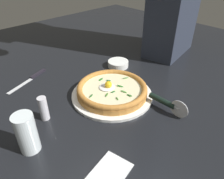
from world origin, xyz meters
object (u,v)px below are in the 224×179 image
object	(u,v)px
side_bowl	(118,64)
table_knife	(33,77)
drinking_glass	(27,136)
pepper_shaker	(44,108)
pizza_cutter	(166,102)
pizza	(112,89)
folded_napkin	(108,175)

from	to	relation	value
side_bowl	table_knife	xyz separation A→B (m)	(-0.38, 0.20, -0.01)
drinking_glass	pepper_shaker	world-z (taller)	drinking_glass
table_knife	pizza_cutter	bearing A→B (deg)	-66.30
pizza	pepper_shaker	size ratio (longest dim) A/B	3.14
side_bowl	pizza_cutter	distance (m)	0.40
pizza	drinking_glass	xyz separation A→B (m)	(-0.38, -0.03, 0.02)
folded_napkin	pepper_shaker	xyz separation A→B (m)	(-0.00, 0.33, 0.04)
pizza_cutter	folded_napkin	distance (m)	0.36
pizza	folded_napkin	distance (m)	0.38
pizza_cutter	pepper_shaker	size ratio (longest dim) A/B	1.76
folded_napkin	drinking_glass	bearing A→B (deg)	114.66
folded_napkin	side_bowl	bearing A→B (deg)	42.22
side_bowl	pizza_cutter	xyz separation A→B (m)	(-0.13, -0.38, 0.02)
drinking_glass	pizza_cutter	bearing A→B (deg)	-21.05
pepper_shaker	drinking_glass	bearing A→B (deg)	-137.31
drinking_glass	folded_napkin	xyz separation A→B (m)	(0.11, -0.24, -0.05)
table_knife	folded_napkin	xyz separation A→B (m)	(-0.10, -0.64, 0.00)
pizza_cutter	pepper_shaker	distance (m)	0.45
pizza	pizza_cutter	size ratio (longest dim) A/B	1.79
pepper_shaker	pizza	bearing A→B (deg)	-13.41
pizza_cutter	pepper_shaker	bearing A→B (deg)	142.59
pepper_shaker	pizza_cutter	bearing A→B (deg)	-37.41
table_knife	folded_napkin	bearing A→B (deg)	-98.92
pizza	drinking_glass	size ratio (longest dim) A/B	2.19
pizza_cutter	drinking_glass	world-z (taller)	drinking_glass
folded_napkin	pizza	bearing A→B (deg)	44.36
pepper_shaker	folded_napkin	bearing A→B (deg)	-89.33
pizza	side_bowl	world-z (taller)	pizza
pizza	pepper_shaker	distance (m)	0.28
pizza	pizza_cutter	xyz separation A→B (m)	(0.08, -0.21, 0.00)
pizza_cutter	table_knife	world-z (taller)	pizza_cutter
side_bowl	table_knife	bearing A→B (deg)	152.18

